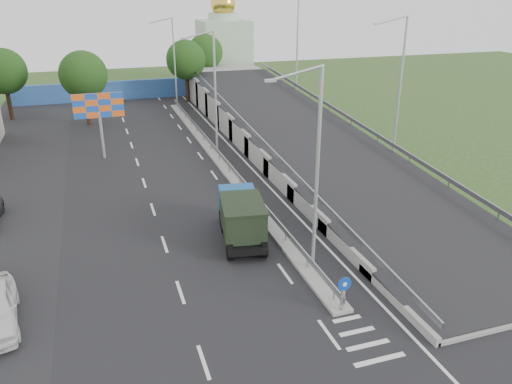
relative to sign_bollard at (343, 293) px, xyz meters
name	(u,v)px	position (x,y,z in m)	size (l,w,h in m)	color
ground	(367,344)	(0.00, -2.17, -1.03)	(160.00, 160.00, 0.00)	#2D4C1E
road_surface	(194,183)	(-3.00, 17.83, -1.03)	(26.00, 90.00, 0.04)	black
parking_strip	(1,205)	(-16.00, 17.83, -1.03)	(8.00, 90.00, 0.05)	black
median	(220,161)	(0.00, 21.83, -0.93)	(1.00, 44.00, 0.20)	gray
overpass_ramp	(304,134)	(7.50, 21.83, 0.72)	(10.00, 50.00, 3.50)	gray
median_guardrail	(219,153)	(0.00, 21.83, -0.28)	(0.09, 44.00, 0.71)	gray
sign_bollard	(343,293)	(0.00, 0.00, 0.00)	(0.64, 0.23, 1.67)	black
lamp_post_near	(314,162)	(0.11, 3.83, 4.77)	(2.74, 0.18, 10.08)	#B2B5B7
lamp_post_mid	(213,87)	(0.11, 23.83, 4.77)	(2.74, 0.18, 10.08)	#B2B5B7
lamp_post_far	(173,57)	(0.11, 43.83, 4.77)	(2.74, 0.18, 10.08)	#B2B5B7
blue_wall	(136,90)	(-4.00, 49.83, 0.17)	(30.00, 0.50, 2.40)	#2B4DA0
church	(224,46)	(10.00, 57.83, 4.28)	(7.00, 7.00, 13.80)	#B2CCAD
billboard	(99,109)	(-9.00, 25.83, 3.15)	(4.00, 0.24, 5.50)	#B2B5B7
tree_left_mid	(83,75)	(-10.00, 37.83, 4.14)	(4.80, 4.80, 7.60)	black
tree_median_far	(186,60)	(2.00, 45.83, 4.14)	(4.80, 4.80, 7.60)	black
tree_left_far	(3,71)	(-18.00, 42.83, 4.14)	(4.80, 4.80, 7.60)	black
tree_ramp_far	(205,52)	(6.00, 52.83, 4.14)	(4.80, 4.80, 7.60)	black
dump_truck	(241,216)	(-2.17, 8.24, 0.39)	(3.03, 6.10, 2.57)	black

